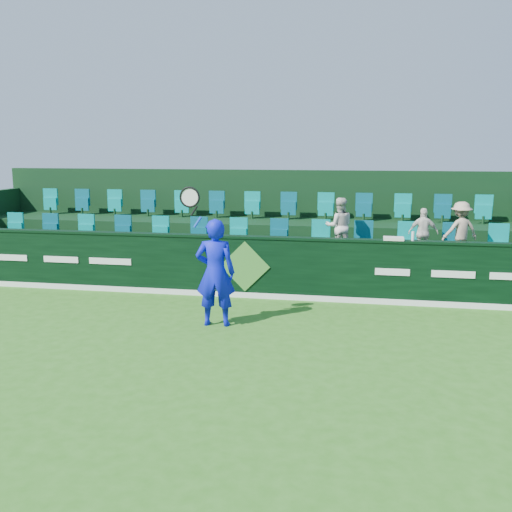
% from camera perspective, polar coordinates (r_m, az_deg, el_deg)
% --- Properties ---
extents(ground, '(60.00, 60.00, 0.00)m').
position_cam_1_polar(ground, '(8.85, -6.19, -10.64)').
color(ground, '#2A6818').
rests_on(ground, ground).
extents(sponsor_hoarding, '(16.00, 0.25, 1.35)m').
position_cam_1_polar(sponsor_hoarding, '(12.39, -1.00, -1.06)').
color(sponsor_hoarding, black).
rests_on(sponsor_hoarding, ground).
extents(stand_tier_front, '(16.00, 2.00, 0.80)m').
position_cam_1_polar(stand_tier_front, '(13.50, -0.09, -1.25)').
color(stand_tier_front, black).
rests_on(stand_tier_front, ground).
extents(stand_tier_back, '(16.00, 1.80, 1.30)m').
position_cam_1_polar(stand_tier_back, '(15.30, 1.20, 1.14)').
color(stand_tier_back, black).
rests_on(stand_tier_back, ground).
extents(stand_rear, '(16.00, 4.10, 2.60)m').
position_cam_1_polar(stand_rear, '(15.64, 1.47, 3.46)').
color(stand_rear, black).
rests_on(stand_rear, ground).
extents(seat_row_front, '(13.50, 0.50, 0.60)m').
position_cam_1_polar(seat_row_front, '(13.76, 0.21, 1.95)').
color(seat_row_front, '#048B85').
rests_on(seat_row_front, stand_tier_front).
extents(seat_row_back, '(13.50, 0.50, 0.60)m').
position_cam_1_polar(seat_row_back, '(15.46, 1.39, 4.80)').
color(seat_row_back, '#048B85').
rests_on(seat_row_back, stand_tier_back).
extents(tennis_player, '(1.07, 0.55, 2.62)m').
position_cam_1_polar(tennis_player, '(10.37, -4.11, -1.61)').
color(tennis_player, '#0C15D5').
rests_on(tennis_player, ground).
extents(spectator_left, '(0.71, 0.59, 1.31)m').
position_cam_1_polar(spectator_left, '(13.13, 8.33, 2.96)').
color(spectator_left, silver).
rests_on(spectator_left, stand_tier_front).
extents(spectator_middle, '(0.66, 0.29, 1.11)m').
position_cam_1_polar(spectator_middle, '(13.21, 16.38, 2.24)').
color(spectator_middle, silver).
rests_on(spectator_middle, stand_tier_front).
extents(spectator_right, '(0.93, 0.73, 1.26)m').
position_cam_1_polar(spectator_right, '(13.31, 19.76, 2.43)').
color(spectator_right, tan).
rests_on(spectator_right, stand_tier_front).
extents(towel, '(0.41, 0.27, 0.06)m').
position_cam_1_polar(towel, '(12.05, 13.60, 1.71)').
color(towel, silver).
rests_on(towel, sponsor_hoarding).
extents(drinks_bottle, '(0.06, 0.06, 0.19)m').
position_cam_1_polar(drinks_bottle, '(12.07, 15.42, 1.95)').
color(drinks_bottle, silver).
rests_on(drinks_bottle, sponsor_hoarding).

